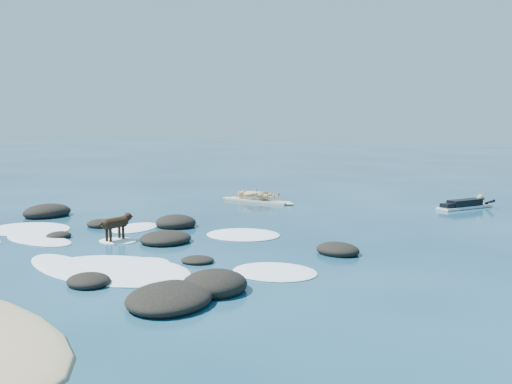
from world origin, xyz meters
The scene contains 6 objects.
ground centered at (0.00, 0.00, 0.00)m, with size 160.00×160.00×0.00m, color #0A2642.
reef_rocks centered at (0.35, -1.69, 0.11)m, with size 12.17×7.79×0.57m.
breaking_foam centered at (-1.05, -2.01, 0.01)m, with size 11.14×7.52×0.12m.
standing_surfer_rig centered at (-1.86, 7.52, 0.77)m, with size 3.45×0.75×1.96m.
paddling_surfer_rig centered at (5.74, 10.00, 0.16)m, with size 1.84×2.57×0.47m.
dog centered at (-1.16, -1.14, 0.51)m, with size 0.39×1.22×0.77m.
Camera 1 is at (9.75, -12.22, 3.15)m, focal length 40.00 mm.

